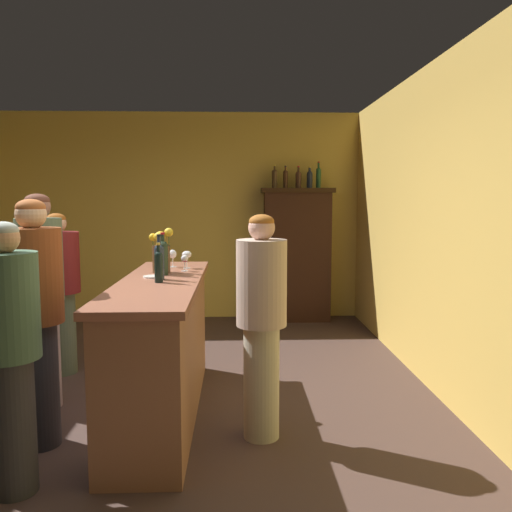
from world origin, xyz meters
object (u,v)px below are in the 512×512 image
object	(u,v)px
flower_arrangement	(161,253)
display_bottle_midright	(310,178)
display_cabinet	(297,252)
wine_bottle_chardonnay	(159,260)
bartender	(262,317)
display_bottle_midleft	(285,178)
display_bottle_left	(275,178)
display_bottle_center	(298,179)
patron_in_grey	(9,348)
patron_tall	(59,288)
wine_glass_front	(185,260)
wine_bottle_malbec	(163,256)
patron_in_navy	(41,291)
wine_glass_mid	(187,255)
cheese_plate	(153,277)
patron_redhead	(35,313)
display_bottle_right	(318,176)
wine_glass_rear	(173,255)
wine_bottle_rose	(159,265)
bar_counter	(162,347)

from	to	relation	value
flower_arrangement	display_bottle_midright	bearing A→B (deg)	59.71
display_cabinet	wine_bottle_chardonnay	world-z (taller)	display_cabinet
bartender	display_bottle_midleft	bearing A→B (deg)	-96.59
display_bottle_left	display_bottle_midright	distance (m)	0.47
display_bottle_center	patron_in_grey	xyz separation A→B (m)	(-2.07, -4.15, -1.08)
patron_tall	wine_glass_front	bearing A→B (deg)	14.76
wine_bottle_malbec	patron_in_navy	bearing A→B (deg)	-176.27
display_bottle_midleft	patron_in_grey	bearing A→B (deg)	-114.58
wine_glass_mid	cheese_plate	xyz separation A→B (m)	(-0.21, -0.53, -0.11)
wine_bottle_malbec	display_bottle_center	xyz separation A→B (m)	(1.40, 2.86, 0.72)
flower_arrangement	wine_glass_mid	bearing A→B (deg)	54.61
display_bottle_midright	patron_tall	xyz separation A→B (m)	(-2.64, -2.10, -1.10)
wine_glass_front	patron_redhead	size ratio (longest dim) A/B	0.08
display_cabinet	display_bottle_midleft	bearing A→B (deg)	-180.00
wine_bottle_chardonnay	display_bottle_midright	bearing A→B (deg)	63.39
cheese_plate	display_bottle_center	xyz separation A→B (m)	(1.47, 2.99, 0.86)
wine_bottle_malbec	bartender	world-z (taller)	bartender
patron_redhead	patron_in_grey	distance (m)	0.58
cheese_plate	display_bottle_right	size ratio (longest dim) A/B	0.43
display_cabinet	patron_in_navy	distance (m)	3.73
wine_bottle_malbec	patron_in_grey	world-z (taller)	patron_in_grey
display_bottle_midleft	display_bottle_center	xyz separation A→B (m)	(0.17, 0.00, -0.01)
wine_bottle_chardonnay	patron_tall	world-z (taller)	patron_tall
display_cabinet	bartender	size ratio (longest dim) A/B	1.16
wine_glass_front	display_bottle_left	world-z (taller)	display_bottle_left
wine_bottle_chardonnay	wine_glass_rear	world-z (taller)	wine_bottle_chardonnay
display_bottle_left	display_bottle_right	distance (m)	0.59
wine_bottle_rose	patron_in_navy	distance (m)	1.04
flower_arrangement	patron_tall	world-z (taller)	patron_tall
patron_redhead	patron_in_grey	bearing A→B (deg)	-117.85
display_bottle_midright	display_bottle_center	bearing A→B (deg)	180.00
display_bottle_midleft	display_cabinet	bearing A→B (deg)	0.00
wine_glass_front	patron_redhead	distance (m)	1.31
wine_glass_front	display_bottle_midright	bearing A→B (deg)	62.01
wine_glass_front	wine_glass_rear	xyz separation A→B (m)	(-0.13, 0.27, 0.01)
wine_bottle_rose	display_bottle_midleft	distance (m)	3.54
display_bottle_midleft	display_bottle_right	xyz separation A→B (m)	(0.44, 0.00, 0.02)
wine_glass_front	display_bottle_center	bearing A→B (deg)	64.61
flower_arrangement	wine_bottle_rose	bearing A→B (deg)	-83.95
wine_glass_front	display_bottle_right	xyz separation A→B (m)	(1.52, 2.64, 0.80)
flower_arrangement	patron_in_grey	bearing A→B (deg)	-113.84
display_cabinet	wine_bottle_chardonnay	size ratio (longest dim) A/B	5.29
wine_bottle_malbec	patron_redhead	distance (m)	1.07
bar_counter	cheese_plate	bearing A→B (deg)	121.21
wine_bottle_rose	patron_redhead	size ratio (longest dim) A/B	0.17
patron_in_grey	flower_arrangement	bearing A→B (deg)	31.87
bar_counter	cheese_plate	size ratio (longest dim) A/B	15.03
wine_bottle_rose	wine_glass_front	distance (m)	0.61
flower_arrangement	wine_bottle_chardonnay	bearing A→B (deg)	-84.04
wine_glass_front	flower_arrangement	size ratio (longest dim) A/B	0.37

